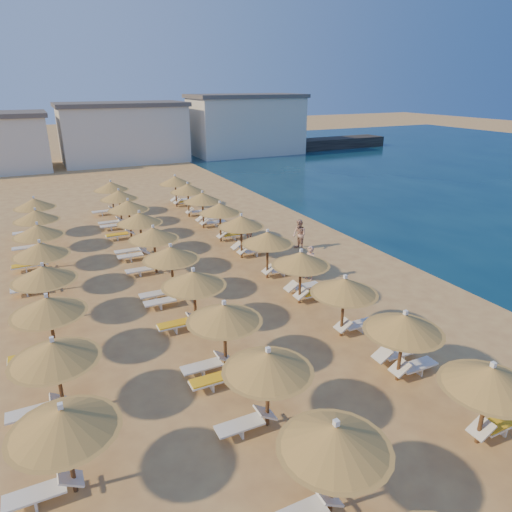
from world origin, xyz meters
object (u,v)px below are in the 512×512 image
jetty (298,145)px  beachgoer_a (310,263)px  parasol_row_east (268,239)px  parasol_row_west (171,254)px  beachgoer_b (299,235)px  beachgoer_c (249,231)px

jetty → beachgoer_a: (-24.11, -41.58, 0.15)m
parasol_row_east → beachgoer_a: (1.88, -1.12, -1.25)m
parasol_row_west → beachgoer_a: size_ratio=19.42×
beachgoer_b → jetty: bearing=146.9°
jetty → parasol_row_west: bearing=-128.8°
beachgoer_a → beachgoer_b: 4.54m
beachgoer_c → parasol_row_east: bearing=-52.7°
jetty → beachgoer_c: size_ratio=18.58×
jetty → parasol_row_east: (-26.00, -40.47, 1.41)m
parasol_row_west → beachgoer_c: parasol_row_west is taller
jetty → parasol_row_west: parasol_row_west is taller
beachgoer_c → beachgoer_b: 3.27m
beachgoer_a → beachgoer_c: 6.47m
beachgoer_a → beachgoer_c: size_ratio=1.12×
beachgoer_b → beachgoer_c: bearing=-137.4°
parasol_row_west → beachgoer_a: parasol_row_west is taller
parasol_row_east → beachgoer_b: size_ratio=18.79×
parasol_row_east → beachgoer_c: parasol_row_east is taller
jetty → beachgoer_a: size_ratio=16.58×
parasol_row_west → beachgoer_b: (8.77, 3.03, -1.22)m
parasol_row_east → beachgoer_c: size_ratio=21.76×
beachgoer_a → jetty: bearing=129.3°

